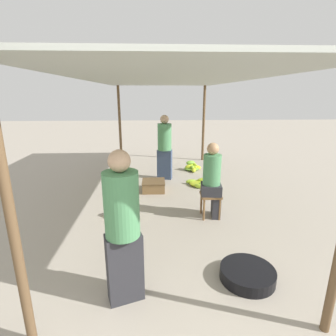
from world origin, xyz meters
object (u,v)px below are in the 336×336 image
(stool, at_px, (211,199))
(crate_near, at_px, (154,186))
(banana_pile_right_1, at_px, (192,167))
(shopper_walking_mid, at_px, (165,146))
(vendor_seated, at_px, (213,179))
(banana_pile_right_0, at_px, (201,183))
(banana_pile_left_2, at_px, (122,180))
(basin_black, at_px, (247,274))
(vendor_foreground, at_px, (123,227))
(banana_pile_left_0, at_px, (119,213))
(banana_pile_left_1, at_px, (123,191))

(stool, relative_size, crate_near, 0.84)
(banana_pile_right_1, height_order, shopper_walking_mid, shopper_walking_mid)
(vendor_seated, height_order, banana_pile_right_0, vendor_seated)
(banana_pile_left_2, distance_m, banana_pile_right_0, 1.91)
(shopper_walking_mid, bearing_deg, basin_black, -77.89)
(stool, height_order, banana_pile_left_2, stool)
(vendor_foreground, xyz_separation_m, banana_pile_right_0, (1.40, 3.49, -0.78))
(banana_pile_left_0, bearing_deg, vendor_foreground, -80.29)
(stool, bearing_deg, banana_pile_left_2, 132.51)
(banana_pile_left_0, distance_m, banana_pile_left_2, 1.86)
(shopper_walking_mid, bearing_deg, vendor_seated, -71.43)
(basin_black, height_order, banana_pile_left_2, banana_pile_left_2)
(banana_pile_left_2, distance_m, banana_pile_right_1, 2.10)
(banana_pile_left_2, relative_size, banana_pile_right_1, 1.28)
(vendor_foreground, height_order, crate_near, vendor_foreground)
(vendor_seated, bearing_deg, crate_near, 127.36)
(banana_pile_left_2, bearing_deg, stool, -47.49)
(vendor_seated, bearing_deg, stool, -173.78)
(banana_pile_left_0, height_order, banana_pile_left_2, banana_pile_left_2)
(vendor_foreground, bearing_deg, banana_pile_left_2, 97.30)
(stool, bearing_deg, vendor_seated, 6.22)
(banana_pile_right_0, height_order, shopper_walking_mid, shopper_walking_mid)
(vendor_foreground, distance_m, basin_black, 1.60)
(vendor_foreground, distance_m, vendor_seated, 2.28)
(banana_pile_right_0, relative_size, crate_near, 1.22)
(basin_black, distance_m, banana_pile_right_0, 3.28)
(vendor_foreground, xyz_separation_m, banana_pile_left_2, (-0.49, 3.79, -0.77))
(shopper_walking_mid, bearing_deg, stool, -71.91)
(banana_pile_right_1, bearing_deg, stool, -91.83)
(banana_pile_left_2, height_order, crate_near, banana_pile_left_2)
(stool, bearing_deg, banana_pile_left_1, 144.62)
(vendor_foreground, bearing_deg, vendor_seated, 55.01)
(stool, distance_m, shopper_walking_mid, 2.37)
(vendor_seated, relative_size, crate_near, 2.62)
(banana_pile_left_0, xyz_separation_m, banana_pile_left_2, (-0.15, 1.85, 0.00))
(vendor_foreground, height_order, banana_pile_left_0, vendor_foreground)
(banana_pile_right_1, bearing_deg, banana_pile_left_1, -135.35)
(stool, xyz_separation_m, banana_pile_left_0, (-1.62, 0.08, -0.27))
(vendor_seated, xyz_separation_m, banana_pile_right_0, (0.10, 1.63, -0.63))
(banana_pile_left_0, xyz_separation_m, banana_pile_right_0, (1.73, 1.55, -0.01))
(banana_pile_left_1, distance_m, banana_pile_right_1, 2.46)
(vendor_foreground, distance_m, banana_pile_right_0, 3.84)
(crate_near, bearing_deg, banana_pile_right_0, 14.73)
(crate_near, bearing_deg, stool, -53.23)
(banana_pile_left_1, xyz_separation_m, banana_pile_left_2, (-0.11, 0.75, 0.00))
(banana_pile_left_2, bearing_deg, crate_near, -37.54)
(vendor_foreground, relative_size, basin_black, 2.54)
(banana_pile_left_1, height_order, shopper_walking_mid, shopper_walking_mid)
(crate_near, relative_size, shopper_walking_mid, 0.31)
(basin_black, bearing_deg, banana_pile_left_1, 121.98)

